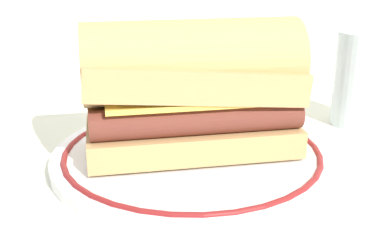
# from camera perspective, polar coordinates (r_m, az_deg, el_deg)

# --- Properties ---
(ground_plane) EXTENTS (1.50, 1.50, 0.00)m
(ground_plane) POSITION_cam_1_polar(r_m,az_deg,el_deg) (0.48, -1.59, -6.08)
(ground_plane) COLOR silver
(plate) EXTENTS (0.28, 0.28, 0.01)m
(plate) POSITION_cam_1_polar(r_m,az_deg,el_deg) (0.50, 0.00, -4.04)
(plate) COLOR white
(plate) RESTS_ON ground_plane
(sausage_sandwich) EXTENTS (0.22, 0.15, 0.13)m
(sausage_sandwich) POSITION_cam_1_polar(r_m,az_deg,el_deg) (0.47, 0.00, 3.85)
(sausage_sandwich) COLOR tan
(sausage_sandwich) RESTS_ON plate
(drinking_glass) EXTENTS (0.06, 0.06, 0.11)m
(drinking_glass) POSITION_cam_1_polar(r_m,az_deg,el_deg) (0.62, 18.56, 3.79)
(drinking_glass) COLOR silver
(drinking_glass) RESTS_ON ground_plane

